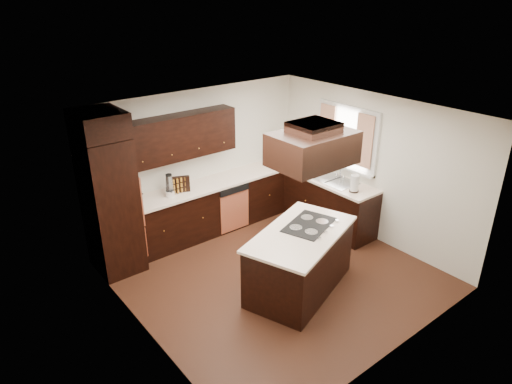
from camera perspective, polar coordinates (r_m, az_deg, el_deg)
floor at (r=7.11m, az=2.42°, el=-10.34°), size 4.20×4.20×0.02m
ceiling at (r=6.05m, az=2.85°, el=9.72°), size 4.20×4.20×0.02m
wall_back at (r=8.06m, az=-7.29°, el=3.92°), size 4.20×0.02×2.50m
wall_front at (r=5.28m, az=17.98°, el=-8.77°), size 4.20×0.02×2.50m
wall_left at (r=5.48m, az=-14.40°, el=-7.00°), size 0.02×4.20×2.50m
wall_right at (r=7.92m, az=14.23°, el=2.99°), size 0.02×4.20×2.50m
oven_column at (r=7.09m, az=-17.69°, el=-1.68°), size 0.65×0.75×2.12m
wall_oven_face at (r=7.18m, az=-15.19°, el=-0.50°), size 0.05×0.62×0.78m
base_cabinets_back at (r=8.15m, az=-5.63°, el=-1.96°), size 2.93×0.60×0.88m
base_cabinets_right at (r=8.55m, az=7.68°, el=-0.77°), size 0.60×2.40×0.88m
countertop_back at (r=7.95m, az=-5.70°, el=0.98°), size 2.93×0.63×0.04m
countertop_right at (r=8.35m, az=7.78°, el=2.06°), size 0.63×2.40×0.04m
upper_cabinets at (r=7.53m, az=-9.58°, el=6.81°), size 2.00×0.34×0.72m
dishwasher_front at (r=8.10m, az=-2.73°, el=-2.39°), size 0.60×0.05×0.72m
window_frame at (r=8.09m, az=11.29°, el=6.71°), size 0.06×1.32×1.12m
window_pane at (r=8.11m, az=11.42°, el=6.74°), size 0.00×1.20×1.00m
curtain_left at (r=7.78m, az=13.36°, el=6.20°), size 0.02×0.34×0.90m
curtain_right at (r=8.29m, az=8.84°, el=7.69°), size 0.02×0.34×0.90m
sink_rim at (r=8.14m, az=9.63°, el=1.50°), size 0.52×0.84×0.01m
island at (r=6.61m, az=5.49°, el=-8.69°), size 1.89×1.43×0.88m
island_top at (r=6.38m, az=5.65°, el=-5.22°), size 1.97×1.51×0.04m
cooktop at (r=6.57m, az=6.65°, el=-4.08°), size 0.93×0.77×0.01m
range_hood at (r=5.83m, az=7.09°, el=5.42°), size 1.05×0.72×0.42m
hood_duct at (r=5.75m, az=7.24°, el=8.02°), size 0.55×0.50×0.13m
blender_base at (r=7.52m, az=-10.68°, el=-0.17°), size 0.15×0.15×0.10m
blender_pitcher at (r=7.44m, az=-10.79°, el=1.09°), size 0.13×0.13×0.26m
spice_rack at (r=7.62m, az=-9.50°, el=0.96°), size 0.33×0.20×0.27m
mixing_bowl at (r=7.35m, az=-15.00°, el=-1.38°), size 0.25×0.25×0.05m
soap_bottle at (r=8.32m, az=7.15°, el=2.77°), size 0.09×0.09×0.16m
paper_towel at (r=7.68m, az=12.21°, el=1.03°), size 0.15×0.15×0.29m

